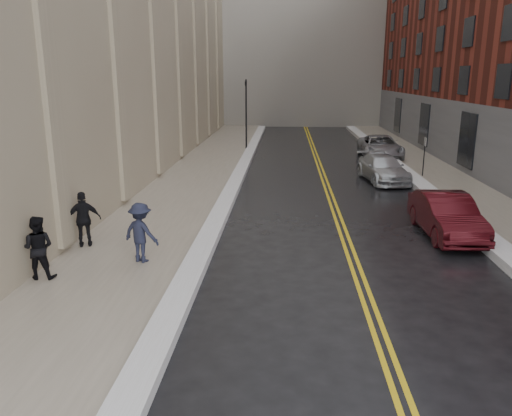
# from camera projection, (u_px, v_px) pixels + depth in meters

# --- Properties ---
(ground) EXTENTS (160.00, 160.00, 0.00)m
(ground) POSITION_uv_depth(u_px,v_px,m) (259.00, 404.00, 8.58)
(ground) COLOR black
(ground) RESTS_ON ground
(sidewalk_left) EXTENTS (4.00, 64.00, 0.15)m
(sidewalk_left) POSITION_uv_depth(u_px,v_px,m) (185.00, 190.00, 24.25)
(sidewalk_left) COLOR gray
(sidewalk_left) RESTS_ON ground
(sidewalk_right) EXTENTS (3.00, 64.00, 0.15)m
(sidewalk_right) POSITION_uv_depth(u_px,v_px,m) (468.00, 194.00, 23.47)
(sidewalk_right) COLOR gray
(sidewalk_right) RESTS_ON ground
(lane_stripe_a) EXTENTS (0.12, 64.00, 0.01)m
(lane_stripe_a) POSITION_uv_depth(u_px,v_px,m) (327.00, 193.00, 23.87)
(lane_stripe_a) COLOR gold
(lane_stripe_a) RESTS_ON ground
(lane_stripe_b) EXTENTS (0.12, 64.00, 0.01)m
(lane_stripe_b) POSITION_uv_depth(u_px,v_px,m) (332.00, 194.00, 23.86)
(lane_stripe_b) COLOR gold
(lane_stripe_b) RESTS_ON ground
(snow_ridge_left) EXTENTS (0.70, 60.80, 0.26)m
(snow_ridge_left) POSITION_uv_depth(u_px,v_px,m) (232.00, 190.00, 24.11)
(snow_ridge_left) COLOR white
(snow_ridge_left) RESTS_ON ground
(snow_ridge_right) EXTENTS (0.85, 60.80, 0.30)m
(snow_ridge_right) POSITION_uv_depth(u_px,v_px,m) (428.00, 192.00, 23.55)
(snow_ridge_right) COLOR white
(snow_ridge_right) RESTS_ON ground
(traffic_signal) EXTENTS (0.18, 0.15, 5.20)m
(traffic_signal) POSITION_uv_depth(u_px,v_px,m) (246.00, 109.00, 36.87)
(traffic_signal) COLOR black
(traffic_signal) RESTS_ON ground
(parking_sign_far) EXTENTS (0.06, 0.35, 2.23)m
(parking_sign_far) POSITION_uv_depth(u_px,v_px,m) (424.00, 154.00, 27.06)
(parking_sign_far) COLOR black
(parking_sign_far) RESTS_ON ground
(car_maroon) EXTENTS (1.70, 4.55, 1.48)m
(car_maroon) POSITION_uv_depth(u_px,v_px,m) (446.00, 215.00, 17.42)
(car_maroon) COLOR #3E0B10
(car_maroon) RESTS_ON ground
(car_silver_near) EXTENTS (2.54, 4.90, 1.36)m
(car_silver_near) POSITION_uv_depth(u_px,v_px,m) (383.00, 169.00, 26.51)
(car_silver_near) COLOR #B6BABE
(car_silver_near) RESTS_ON ground
(car_silver_far) EXTENTS (2.62, 5.56, 1.54)m
(car_silver_far) POSITION_uv_depth(u_px,v_px,m) (380.00, 147.00, 33.93)
(car_silver_far) COLOR #A5A6AD
(car_silver_far) RESTS_ON ground
(pedestrian_a) EXTENTS (0.89, 0.72, 1.74)m
(pedestrian_a) POSITION_uv_depth(u_px,v_px,m) (38.00, 247.00, 13.34)
(pedestrian_a) COLOR black
(pedestrian_a) RESTS_ON sidewalk_left
(pedestrian_b) EXTENTS (1.31, 1.05, 1.78)m
(pedestrian_b) POSITION_uv_depth(u_px,v_px,m) (141.00, 233.00, 14.54)
(pedestrian_b) COLOR #1B1E31
(pedestrian_b) RESTS_ON sidewalk_left
(pedestrian_c) EXTENTS (1.13, 0.77, 1.79)m
(pedestrian_c) POSITION_uv_depth(u_px,v_px,m) (84.00, 219.00, 15.85)
(pedestrian_c) COLOR black
(pedestrian_c) RESTS_ON sidewalk_left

